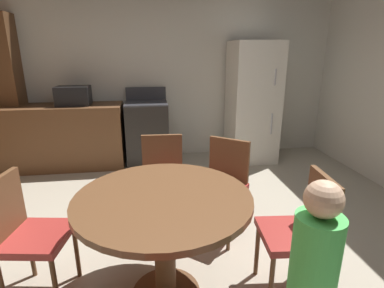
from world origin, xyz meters
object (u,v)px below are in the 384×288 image
Objects in this scene: refrigerator at (252,103)px; chair_north at (163,176)px; chair_northeast at (223,181)px; person_child at (312,280)px; microwave at (73,96)px; dining_table at (164,219)px; oven_range at (147,132)px; chair_east at (302,228)px; chair_west at (25,230)px.

chair_north is at bearing -130.32° from refrigerator.
chair_northeast is (0.53, -0.20, 0.00)m from chair_north.
person_child is at bearing -103.98° from refrigerator.
microwave is 2.14m from chair_north.
chair_north is (0.03, 0.91, -0.09)m from dining_table.
oven_range is at bearing -122.32° from chair_northeast.
oven_range is at bearing 92.38° from dining_table.
refrigerator is 2.12m from chair_northeast.
dining_table is 0.91m from chair_east.
microwave is 0.51× the size of chair_east.
chair_west is (-1.80, 0.23, 0.00)m from chair_east.
dining_table is (-1.46, -2.59, -0.28)m from refrigerator.
chair_north is 1.00× the size of chair_west.
chair_northeast is 1.00× the size of chair_east.
chair_west is (-0.78, -2.50, 0.03)m from oven_range.
dining_table is (1.10, -2.64, -0.43)m from microwave.
chair_north and chair_east have the same top height.
chair_northeast is at bearing -43.00° from person_child.
microwave reaches higher than oven_range.
person_child is (-0.24, -0.53, 0.08)m from chair_east.
chair_east and chair_west have the same top height.
chair_northeast is 1.00× the size of chair_west.
chair_north is (1.13, -1.73, -0.53)m from microwave.
chair_northeast is (-0.90, -1.88, -0.38)m from refrigerator.
refrigerator reaches higher than chair_north.
refrigerator is (1.57, -0.05, 0.41)m from oven_range.
dining_table is at bearing 0.00° from person_child.
person_child is at bearing -42.56° from dining_table.
refrigerator is at bearing 141.86° from chair_north.
dining_table is at bearing 0.00° from chair_east.
microwave is 3.73m from person_child.
chair_northeast reaches higher than dining_table.
microwave is 2.89m from dining_table.
chair_north is 1.00× the size of chair_east.
microwave is at bearing 112.57° from dining_table.
oven_range is 1.26× the size of chair_west.
chair_west is at bearing 16.72° from person_child.
chair_east is at bearing 61.62° from chair_northeast.
microwave reaches higher than dining_table.
microwave is at bearing -48.47° from chair_east.
chair_west reaches higher than dining_table.
chair_west is at bearing -107.44° from oven_range.
person_child is at bearing -61.53° from microwave.
chair_north and chair_northeast have the same top height.
chair_northeast and chair_west have the same top height.
refrigerator is at bearing 60.53° from dining_table.
person_child is (0.63, -1.52, 0.08)m from chair_north.
dining_table is at bearing 0.00° from chair_west.
chair_west is at bearing -133.96° from refrigerator.
refrigerator reaches higher than chair_east.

